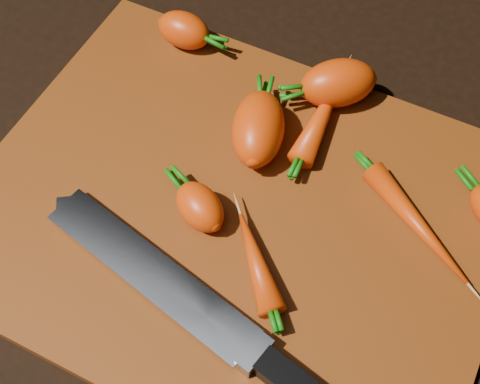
% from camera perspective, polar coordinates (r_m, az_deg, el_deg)
% --- Properties ---
extents(ground, '(2.00, 2.00, 0.01)m').
position_cam_1_polar(ground, '(0.65, -0.39, -2.30)').
color(ground, black).
extents(cutting_board, '(0.50, 0.40, 0.01)m').
position_cam_1_polar(cutting_board, '(0.64, -0.40, -1.81)').
color(cutting_board, '#73330E').
rests_on(cutting_board, ground).
extents(carrot_0, '(0.07, 0.06, 0.04)m').
position_cam_1_polar(carrot_0, '(0.62, -3.45, -1.28)').
color(carrot_0, '#D13400').
rests_on(carrot_0, cutting_board).
extents(carrot_1, '(0.08, 0.10, 0.05)m').
position_cam_1_polar(carrot_1, '(0.66, 1.56, 5.44)').
color(carrot_1, '#D13400').
rests_on(carrot_1, cutting_board).
extents(carrot_2, '(0.09, 0.09, 0.05)m').
position_cam_1_polar(carrot_2, '(0.70, 8.36, 9.18)').
color(carrot_2, '#D13400').
rests_on(carrot_2, cutting_board).
extents(carrot_3, '(0.06, 0.04, 0.04)m').
position_cam_1_polar(carrot_3, '(0.76, -4.80, 13.60)').
color(carrot_3, '#D13400').
rests_on(carrot_3, cutting_board).
extents(carrot_5, '(0.03, 0.13, 0.03)m').
position_cam_1_polar(carrot_5, '(0.69, 7.10, 6.68)').
color(carrot_5, '#D13400').
rests_on(carrot_5, cutting_board).
extents(carrot_6, '(0.13, 0.10, 0.02)m').
position_cam_1_polar(carrot_6, '(0.64, 14.91, -2.68)').
color(carrot_6, '#D13400').
rests_on(carrot_6, cutting_board).
extents(carrot_7, '(0.09, 0.09, 0.03)m').
position_cam_1_polar(carrot_7, '(0.60, 1.37, -5.93)').
color(carrot_7, '#D13400').
rests_on(carrot_7, cutting_board).
extents(knife, '(0.36, 0.11, 0.02)m').
position_cam_1_polar(knife, '(0.59, -6.12, -7.99)').
color(knife, gray).
rests_on(knife, cutting_board).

